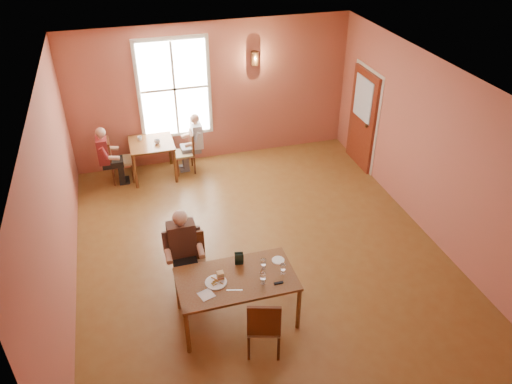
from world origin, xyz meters
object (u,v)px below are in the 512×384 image
object	(u,v)px
chair_diner_maroon	(121,160)
diner_maroon	(118,154)
chair_diner_main	(193,268)
chair_diner_white	(184,152)
second_table	(153,159)
chair_empty	(264,323)
diner_white	(185,146)
diner_main	(193,261)
main_table	(237,298)

from	to	relation	value
chair_diner_maroon	diner_maroon	world-z (taller)	diner_maroon
chair_diner_main	chair_diner_white	size ratio (longest dim) A/B	1.13
chair_diner_main	second_table	world-z (taller)	chair_diner_main
chair_diner_main	chair_diner_white	xyz separation A→B (m)	(0.47, 3.74, -0.06)
chair_empty	diner_white	distance (m)	5.03
diner_main	second_table	xyz separation A→B (m)	(-0.18, 3.77, -0.28)
diner_main	chair_diner_maroon	world-z (taller)	diner_main
chair_diner_main	diner_maroon	size ratio (longest dim) A/B	0.83
chair_empty	chair_diner_white	distance (m)	5.03
diner_main	chair_empty	world-z (taller)	diner_main
main_table	chair_empty	distance (m)	0.67
main_table	chair_diner_white	xyz separation A→B (m)	(-0.03, 4.39, 0.07)
diner_white	diner_maroon	size ratio (longest dim) A/B	0.99
main_table	diner_maroon	bearing A→B (deg)	107.21
main_table	second_table	world-z (taller)	second_table
chair_diner_maroon	diner_maroon	distance (m)	0.14
diner_main	diner_white	size ratio (longest dim) A/B	1.10
chair_empty	main_table	bearing A→B (deg)	125.33
main_table	diner_white	world-z (taller)	diner_white
main_table	diner_maroon	world-z (taller)	diner_maroon
chair_empty	second_table	distance (m)	5.10
diner_maroon	chair_diner_white	bearing A→B (deg)	90.00
diner_main	second_table	bearing A→B (deg)	-87.26
chair_diner_white	chair_diner_maroon	xyz separation A→B (m)	(-1.30, 0.00, 0.03)
diner_main	diner_white	xyz separation A→B (m)	(0.50, 3.77, -0.06)
second_table	diner_white	size ratio (longest dim) A/B	0.73
chair_empty	chair_diner_maroon	bearing A→B (deg)	124.25
chair_empty	chair_diner_maroon	world-z (taller)	chair_empty
diner_white	main_table	bearing A→B (deg)	-180.00
main_table	diner_main	xyz separation A→B (m)	(-0.50, 0.62, 0.29)
chair_diner_main	chair_diner_white	distance (m)	3.77
main_table	second_table	size ratio (longest dim) A/B	1.84
chair_diner_main	diner_maroon	world-z (taller)	diner_maroon
diner_main	chair_diner_white	size ratio (longest dim) A/B	1.48
chair_diner_white	chair_empty	bearing A→B (deg)	-177.30
chair_diner_white	chair_diner_maroon	bearing A→B (deg)	90.00
second_table	chair_diner_white	world-z (taller)	chair_diner_white
chair_diner_white	diner_white	xyz separation A→B (m)	(0.03, 0.00, 0.16)
chair_diner_white	chair_diner_main	bearing A→B (deg)	172.85
chair_diner_maroon	second_table	bearing A→B (deg)	90.00
chair_diner_white	diner_white	distance (m)	0.16
diner_maroon	diner_main	bearing A→B (deg)	12.85
chair_diner_white	diner_maroon	size ratio (longest dim) A/B	0.73
chair_diner_maroon	chair_diner_white	bearing A→B (deg)	90.00
second_table	chair_diner_white	distance (m)	0.65
chair_diner_main	second_table	bearing A→B (deg)	-87.24
diner_main	diner_maroon	bearing A→B (deg)	-77.15
chair_empty	diner_white	world-z (taller)	diner_white
chair_diner_white	diner_maroon	distance (m)	1.34
main_table	diner_main	distance (m)	0.85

